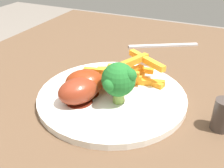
{
  "coord_description": "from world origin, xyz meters",
  "views": [
    {
      "loc": [
        0.36,
        0.23,
        1.0
      ],
      "look_at": [
        -0.02,
        0.06,
        0.76
      ],
      "focal_mm": 42.73,
      "sensor_mm": 36.0,
      "label": 1
    }
  ],
  "objects_px": {
    "dinner_plate": "(112,96)",
    "chicken_drumstick_far": "(88,82)",
    "pepper_shaker": "(222,115)",
    "fork": "(163,45)",
    "carrot_fries_pile": "(127,73)",
    "chicken_drumstick_near": "(81,90)",
    "dining_table": "(82,142)",
    "broccoli_floret_front": "(118,80)"
  },
  "relations": [
    {
      "from": "chicken_drumstick_near",
      "to": "dining_table",
      "type": "bearing_deg",
      "value": -138.41
    },
    {
      "from": "dining_table",
      "to": "fork",
      "type": "relative_size",
      "value": 5.77
    },
    {
      "from": "broccoli_floret_front",
      "to": "fork",
      "type": "bearing_deg",
      "value": -179.19
    },
    {
      "from": "chicken_drumstick_near",
      "to": "chicken_drumstick_far",
      "type": "relative_size",
      "value": 1.12
    },
    {
      "from": "dining_table",
      "to": "carrot_fries_pile",
      "type": "height_order",
      "value": "carrot_fries_pile"
    },
    {
      "from": "chicken_drumstick_far",
      "to": "broccoli_floret_front",
      "type": "bearing_deg",
      "value": 83.89
    },
    {
      "from": "dinner_plate",
      "to": "pepper_shaker",
      "type": "xyz_separation_m",
      "value": [
        0.01,
        0.19,
        0.02
      ]
    },
    {
      "from": "dining_table",
      "to": "chicken_drumstick_far",
      "type": "xyz_separation_m",
      "value": [
        -0.01,
        0.02,
        0.15
      ]
    },
    {
      "from": "broccoli_floret_front",
      "to": "fork",
      "type": "xyz_separation_m",
      "value": [
        -0.32,
        -0.0,
        -0.05
      ]
    },
    {
      "from": "broccoli_floret_front",
      "to": "chicken_drumstick_near",
      "type": "distance_m",
      "value": 0.07
    },
    {
      "from": "fork",
      "to": "dining_table",
      "type": "bearing_deg",
      "value": -133.62
    },
    {
      "from": "pepper_shaker",
      "to": "broccoli_floret_front",
      "type": "bearing_deg",
      "value": -84.89
    },
    {
      "from": "dining_table",
      "to": "chicken_drumstick_far",
      "type": "relative_size",
      "value": 9.57
    },
    {
      "from": "dining_table",
      "to": "dinner_plate",
      "type": "bearing_deg",
      "value": 109.63
    },
    {
      "from": "dinner_plate",
      "to": "fork",
      "type": "relative_size",
      "value": 1.44
    },
    {
      "from": "fork",
      "to": "chicken_drumstick_far",
      "type": "bearing_deg",
      "value": -130.67
    },
    {
      "from": "dinner_plate",
      "to": "fork",
      "type": "height_order",
      "value": "dinner_plate"
    },
    {
      "from": "broccoli_floret_front",
      "to": "carrot_fries_pile",
      "type": "bearing_deg",
      "value": -168.75
    },
    {
      "from": "dinner_plate",
      "to": "chicken_drumstick_far",
      "type": "distance_m",
      "value": 0.05
    },
    {
      "from": "fork",
      "to": "broccoli_floret_front",
      "type": "bearing_deg",
      "value": -119.21
    },
    {
      "from": "chicken_drumstick_near",
      "to": "chicken_drumstick_far",
      "type": "xyz_separation_m",
      "value": [
        -0.03,
        -0.0,
        0.0
      ]
    },
    {
      "from": "fork",
      "to": "dinner_plate",
      "type": "bearing_deg",
      "value": -123.42
    },
    {
      "from": "chicken_drumstick_near",
      "to": "fork",
      "type": "bearing_deg",
      "value": 170.58
    },
    {
      "from": "dinner_plate",
      "to": "chicken_drumstick_near",
      "type": "relative_size",
      "value": 2.13
    },
    {
      "from": "dining_table",
      "to": "chicken_drumstick_far",
      "type": "distance_m",
      "value": 0.15
    },
    {
      "from": "chicken_drumstick_near",
      "to": "carrot_fries_pile",
      "type": "bearing_deg",
      "value": 154.86
    },
    {
      "from": "fork",
      "to": "pepper_shaker",
      "type": "relative_size",
      "value": 3.56
    },
    {
      "from": "carrot_fries_pile",
      "to": "fork",
      "type": "distance_m",
      "value": 0.24
    },
    {
      "from": "carrot_fries_pile",
      "to": "chicken_drumstick_near",
      "type": "height_order",
      "value": "carrot_fries_pile"
    },
    {
      "from": "dining_table",
      "to": "broccoli_floret_front",
      "type": "relative_size",
      "value": 14.78
    },
    {
      "from": "broccoli_floret_front",
      "to": "fork",
      "type": "height_order",
      "value": "broccoli_floret_front"
    },
    {
      "from": "chicken_drumstick_far",
      "to": "dining_table",
      "type": "bearing_deg",
      "value": -73.81
    },
    {
      "from": "dining_table",
      "to": "chicken_drumstick_far",
      "type": "bearing_deg",
      "value": 106.19
    },
    {
      "from": "carrot_fries_pile",
      "to": "pepper_shaker",
      "type": "height_order",
      "value": "carrot_fries_pile"
    },
    {
      "from": "chicken_drumstick_far",
      "to": "fork",
      "type": "distance_m",
      "value": 0.32
    },
    {
      "from": "broccoli_floret_front",
      "to": "fork",
      "type": "relative_size",
      "value": 0.39
    },
    {
      "from": "carrot_fries_pile",
      "to": "chicken_drumstick_far",
      "type": "distance_m",
      "value": 0.08
    },
    {
      "from": "dining_table",
      "to": "carrot_fries_pile",
      "type": "bearing_deg",
      "value": 138.53
    },
    {
      "from": "fork",
      "to": "pepper_shaker",
      "type": "height_order",
      "value": "pepper_shaker"
    },
    {
      "from": "broccoli_floret_front",
      "to": "chicken_drumstick_far",
      "type": "relative_size",
      "value": 0.65
    },
    {
      "from": "dinner_plate",
      "to": "chicken_drumstick_far",
      "type": "xyz_separation_m",
      "value": [
        0.02,
        -0.04,
        0.03
      ]
    },
    {
      "from": "dinner_plate",
      "to": "chicken_drumstick_far",
      "type": "relative_size",
      "value": 2.39
    }
  ]
}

